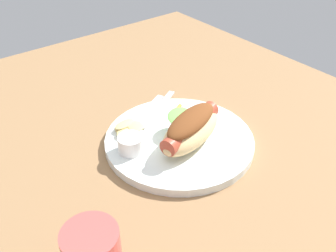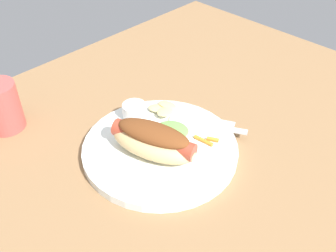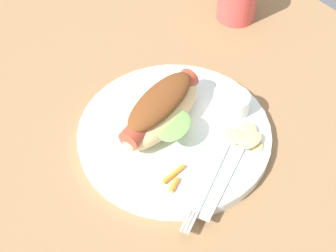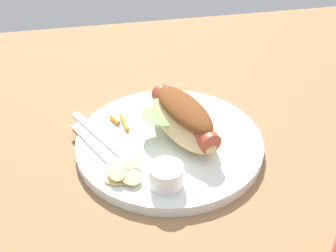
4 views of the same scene
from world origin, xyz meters
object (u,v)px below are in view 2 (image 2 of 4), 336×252
at_px(fork, 206,125).
at_px(knife, 201,119).
at_px(sauce_ramekin, 134,111).
at_px(hot_dog, 154,140).
at_px(plate, 160,149).
at_px(carrot_garnish, 207,140).
at_px(chips_pile, 163,108).
at_px(drinking_cup, 2,107).

bearing_deg(fork, knife, 125.15).
height_order(sauce_ramekin, knife, sauce_ramekin).
xyz_separation_m(hot_dog, fork, (0.12, -0.02, -0.03)).
distance_m(plate, carrot_garnish, 0.09).
xyz_separation_m(plate, carrot_garnish, (0.07, -0.05, 0.01)).
xyz_separation_m(hot_dog, carrot_garnish, (0.09, -0.05, -0.03)).
height_order(fork, knife, same).
relative_size(fork, chips_pile, 2.22).
height_order(knife, carrot_garnish, carrot_garnish).
relative_size(plate, drinking_cup, 2.90).
distance_m(fork, knife, 0.02).
bearing_deg(sauce_ramekin, hot_dog, -114.06).
bearing_deg(drinking_cup, carrot_garnish, -54.93).
bearing_deg(knife, chips_pile, 178.63).
bearing_deg(plate, carrot_garnish, -38.61).
xyz_separation_m(chips_pile, carrot_garnish, (-0.01, -0.12, -0.00)).
relative_size(sauce_ramekin, knife, 0.35).
relative_size(hot_dog, drinking_cup, 1.77).
bearing_deg(plate, sauce_ramekin, 76.31).
bearing_deg(carrot_garnish, plate, 141.39).
distance_m(hot_dog, fork, 0.13).
relative_size(fork, knife, 1.06).
height_order(chips_pile, drinking_cup, drinking_cup).
bearing_deg(fork, carrot_garnish, -75.85).
xyz_separation_m(hot_dog, knife, (0.13, 0.00, -0.03)).
relative_size(plate, sauce_ramekin, 6.15).
xyz_separation_m(plate, drinking_cup, (-0.16, 0.27, 0.04)).
distance_m(fork, drinking_cup, 0.39).
height_order(knife, drinking_cup, drinking_cup).
height_order(fork, drinking_cup, drinking_cup).
distance_m(plate, drinking_cup, 0.31).
distance_m(plate, hot_dog, 0.05).
height_order(knife, chips_pile, chips_pile).
height_order(hot_dog, knife, hot_dog).
distance_m(knife, drinking_cup, 0.38).
relative_size(chips_pile, carrot_garnish, 1.51).
height_order(plate, knife, knife).
height_order(fork, chips_pile, chips_pile).
distance_m(sauce_ramekin, carrot_garnish, 0.15).
distance_m(hot_dog, chips_pile, 0.13).
xyz_separation_m(carrot_garnish, drinking_cup, (-0.22, 0.32, 0.03)).
distance_m(sauce_ramekin, chips_pile, 0.06).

